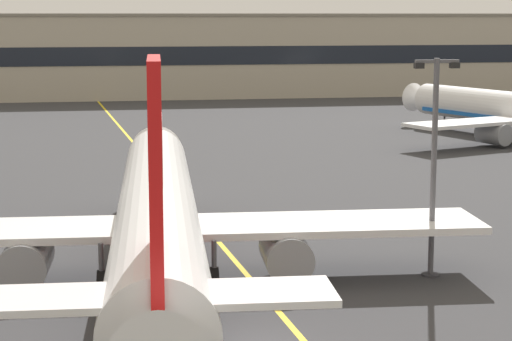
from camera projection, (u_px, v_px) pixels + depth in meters
taxiway_centreline at (183, 200)px, 66.62m from camera, size 12.32×179.62×0.01m
airliner_foreground at (157, 217)px, 45.21m from camera, size 32.25×41.52×11.65m
apron_lamp_post at (434, 163)px, 46.40m from camera, size 2.24×0.90×10.85m
safety_cone_by_nose_gear at (161, 207)px, 62.74m from camera, size 0.44×0.44×0.55m
terminal_building at (111, 56)px, 146.82m from camera, size 160.83×12.40×13.04m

